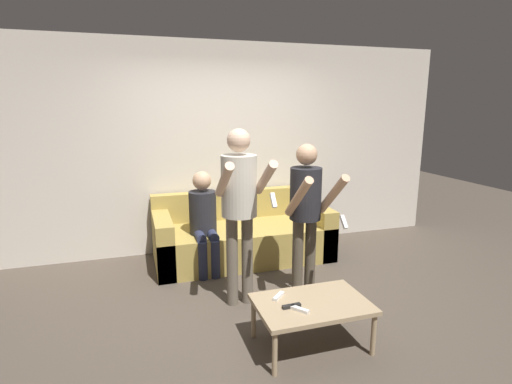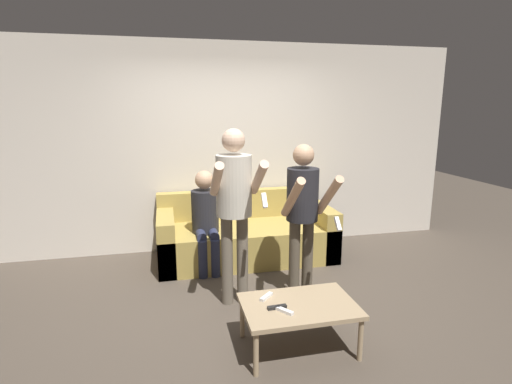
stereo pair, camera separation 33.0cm
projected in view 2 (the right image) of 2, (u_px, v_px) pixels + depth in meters
ground_plane at (253, 303)px, 3.93m from camera, size 14.00×14.00×0.00m
wall_back at (225, 148)px, 5.27m from camera, size 6.40×0.06×2.70m
couch at (246, 236)px, 5.05m from camera, size 2.16×0.95×0.81m
person_standing_left at (234, 197)px, 3.71m from camera, size 0.45×0.64×1.70m
person_standing_right at (303, 206)px, 3.87m from camera, size 0.43×0.66×1.55m
person_seated at (206, 216)px, 4.64m from camera, size 0.32×0.53×1.17m
coffee_table at (299, 308)px, 3.13m from camera, size 0.89×0.60×0.38m
remote_near at (284, 311)px, 3.00m from camera, size 0.12×0.14×0.02m
remote_mid at (277, 307)px, 3.05m from camera, size 0.15×0.04×0.02m
remote_far at (266, 297)px, 3.22m from camera, size 0.13×0.13×0.02m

